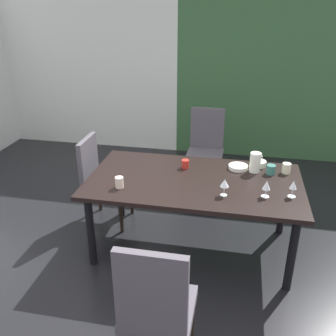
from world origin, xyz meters
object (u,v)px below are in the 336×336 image
(cup_east, at_px, (271,170))
(cup_north, at_px, (119,182))
(dining_table, at_px, (194,187))
(chair_left_far, at_px, (101,177))
(wine_glass_front, at_px, (293,186))
(serving_bowl_south, at_px, (238,167))
(wine_glass_near_window, at_px, (225,183))
(chair_head_near, at_px, (156,306))
(pitcher_left, at_px, (255,162))
(chair_head_far, at_px, (206,146))
(cup_right, at_px, (185,164))
(wine_glass_near_shelf, at_px, (266,186))
(serving_bowl_corner, at_px, (259,164))
(cup_center, at_px, (286,168))

(cup_east, xyz_separation_m, cup_north, (-1.29, -0.54, 0.01))
(dining_table, xyz_separation_m, chair_left_far, (-1.03, 0.30, -0.14))
(dining_table, distance_m, cup_north, 0.69)
(wine_glass_front, bearing_deg, serving_bowl_south, 133.58)
(wine_glass_near_window, relative_size, cup_east, 1.70)
(chair_head_near, distance_m, pitcher_left, 1.76)
(chair_head_near, relative_size, cup_north, 10.45)
(chair_head_far, xyz_separation_m, cup_right, (-0.09, -1.13, 0.24))
(wine_glass_near_shelf, bearing_deg, dining_table, 161.60)
(dining_table, bearing_deg, cup_right, 117.12)
(serving_bowl_corner, bearing_deg, wine_glass_near_shelf, -86.09)
(wine_glass_front, height_order, cup_east, wine_glass_front)
(serving_bowl_corner, bearing_deg, chair_head_near, -109.29)
(chair_head_far, xyz_separation_m, pitcher_left, (0.56, -1.09, 0.30))
(wine_glass_near_window, height_order, pitcher_left, pitcher_left)
(wine_glass_near_window, bearing_deg, chair_head_near, -106.26)
(chair_left_far, height_order, serving_bowl_corner, chair_left_far)
(wine_glass_front, relative_size, cup_right, 1.78)
(dining_table, height_order, wine_glass_front, wine_glass_front)
(wine_glass_near_shelf, height_order, wine_glass_front, same)
(chair_head_far, bearing_deg, cup_center, 128.78)
(pitcher_left, bearing_deg, serving_bowl_south, 167.46)
(chair_head_near, bearing_deg, serving_bowl_corner, 70.71)
(serving_bowl_corner, bearing_deg, pitcher_left, -106.56)
(chair_head_far, bearing_deg, wine_glass_near_window, 100.86)
(dining_table, relative_size, cup_east, 22.08)
(pitcher_left, bearing_deg, cup_right, -176.42)
(chair_left_far, xyz_separation_m, wine_glass_front, (1.86, -0.47, 0.32))
(serving_bowl_corner, bearing_deg, dining_table, -144.53)
(cup_east, height_order, cup_right, cup_east)
(chair_head_far, bearing_deg, dining_table, 91.28)
(wine_glass_near_window, height_order, cup_north, wine_glass_near_window)
(wine_glass_near_shelf, relative_size, serving_bowl_south, 0.79)
(wine_glass_front, xyz_separation_m, cup_east, (-0.15, 0.42, -0.06))
(serving_bowl_corner, xyz_separation_m, cup_center, (0.25, -0.11, 0.02))
(wine_glass_near_shelf, xyz_separation_m, cup_east, (0.06, 0.46, -0.06))
(chair_left_far, relative_size, serving_bowl_corner, 6.50)
(dining_table, height_order, chair_head_near, chair_head_near)
(wine_glass_near_window, bearing_deg, cup_right, 129.61)
(chair_left_far, height_order, pitcher_left, chair_left_far)
(serving_bowl_south, bearing_deg, cup_center, -0.85)
(cup_right, relative_size, pitcher_left, 0.42)
(chair_head_near, distance_m, serving_bowl_south, 1.74)
(wine_glass_near_shelf, relative_size, cup_right, 1.79)
(serving_bowl_south, distance_m, serving_bowl_corner, 0.22)
(chair_head_far, height_order, cup_east, chair_head_far)
(cup_north, bearing_deg, serving_bowl_corner, 30.18)
(cup_center, bearing_deg, wine_glass_near_window, -134.75)
(dining_table, height_order, cup_east, cup_east)
(dining_table, xyz_separation_m, wine_glass_near_shelf, (0.62, -0.20, 0.18))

